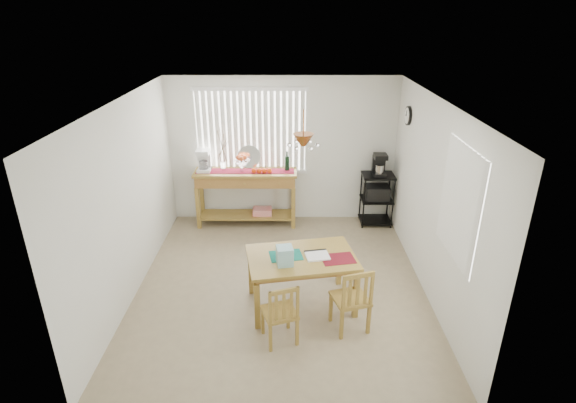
{
  "coord_description": "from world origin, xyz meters",
  "views": [
    {
      "loc": [
        0.11,
        -5.41,
        3.63
      ],
      "look_at": [
        0.1,
        0.55,
        1.05
      ],
      "focal_mm": 28.0,
      "sensor_mm": 36.0,
      "label": 1
    }
  ],
  "objects_px": {
    "wire_cart": "(377,194)",
    "chair_left": "(280,313)",
    "sideboard": "(247,185)",
    "chair_right": "(352,299)",
    "dining_table": "(302,262)",
    "cart_items": "(379,165)"
  },
  "relations": [
    {
      "from": "chair_left",
      "to": "cart_items",
      "type": "bearing_deg",
      "value": 62.37
    },
    {
      "from": "dining_table",
      "to": "chair_right",
      "type": "bearing_deg",
      "value": -40.7
    },
    {
      "from": "cart_items",
      "to": "chair_right",
      "type": "distance_m",
      "value": 3.15
    },
    {
      "from": "sideboard",
      "to": "chair_left",
      "type": "distance_m",
      "value": 3.25
    },
    {
      "from": "sideboard",
      "to": "wire_cart",
      "type": "height_order",
      "value": "sideboard"
    },
    {
      "from": "sideboard",
      "to": "chair_left",
      "type": "bearing_deg",
      "value": -78.37
    },
    {
      "from": "wire_cart",
      "to": "chair_left",
      "type": "bearing_deg",
      "value": -117.7
    },
    {
      "from": "cart_items",
      "to": "dining_table",
      "type": "distance_m",
      "value": 2.87
    },
    {
      "from": "chair_right",
      "to": "wire_cart",
      "type": "bearing_deg",
      "value": 74.48
    },
    {
      "from": "dining_table",
      "to": "chair_left",
      "type": "height_order",
      "value": "chair_left"
    },
    {
      "from": "sideboard",
      "to": "wire_cart",
      "type": "xyz_separation_m",
      "value": [
        2.32,
        0.01,
        -0.19
      ]
    },
    {
      "from": "wire_cart",
      "to": "chair_right",
      "type": "xyz_separation_m",
      "value": [
        -0.82,
        -2.95,
        -0.13
      ]
    },
    {
      "from": "cart_items",
      "to": "chair_right",
      "type": "bearing_deg",
      "value": -105.47
    },
    {
      "from": "dining_table",
      "to": "chair_left",
      "type": "distance_m",
      "value": 0.81
    },
    {
      "from": "chair_left",
      "to": "dining_table",
      "type": "bearing_deg",
      "value": 70.4
    },
    {
      "from": "cart_items",
      "to": "chair_left",
      "type": "bearing_deg",
      "value": -117.63
    },
    {
      "from": "chair_right",
      "to": "dining_table",
      "type": "bearing_deg",
      "value": 139.3
    },
    {
      "from": "chair_left",
      "to": "chair_right",
      "type": "height_order",
      "value": "chair_right"
    },
    {
      "from": "sideboard",
      "to": "chair_right",
      "type": "height_order",
      "value": "sideboard"
    },
    {
      "from": "wire_cart",
      "to": "chair_left",
      "type": "xyz_separation_m",
      "value": [
        -1.67,
        -3.17,
        -0.17
      ]
    },
    {
      "from": "chair_right",
      "to": "sideboard",
      "type": "bearing_deg",
      "value": 116.98
    },
    {
      "from": "wire_cart",
      "to": "chair_right",
      "type": "height_order",
      "value": "wire_cart"
    }
  ]
}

